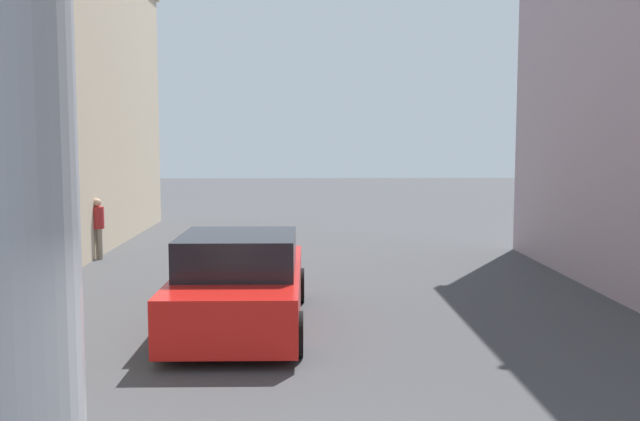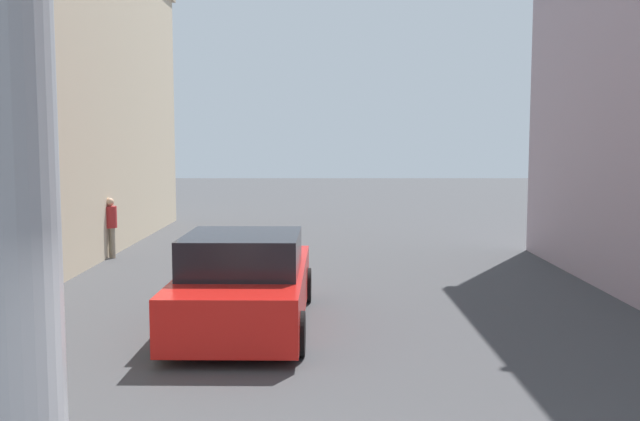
% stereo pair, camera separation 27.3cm
% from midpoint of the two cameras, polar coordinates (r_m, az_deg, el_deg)
% --- Properties ---
extents(ground_plane, '(87.90, 87.90, 0.00)m').
position_cam_midpoint_polar(ground_plane, '(14.17, 0.51, -6.72)').
color(ground_plane, '#424244').
extents(car_lead, '(2.12, 4.89, 1.56)m').
position_cam_midpoint_polar(car_lead, '(11.72, -5.53, -5.85)').
color(car_lead, black).
rests_on(car_lead, ground).
extents(palm_tree_mid_left, '(2.36, 2.33, 6.33)m').
position_cam_midpoint_polar(palm_tree_mid_left, '(14.82, -23.22, 9.27)').
color(palm_tree_mid_left, brown).
rests_on(palm_tree_mid_left, ground).
extents(palm_tree_mid_right, '(2.70, 2.78, 9.27)m').
position_cam_midpoint_polar(palm_tree_mid_right, '(16.48, 24.05, 14.88)').
color(palm_tree_mid_right, brown).
rests_on(palm_tree_mid_right, ground).
extents(pedestrian_far_left, '(0.48, 0.48, 1.56)m').
position_cam_midpoint_polar(pedestrian_far_left, '(19.15, -16.21, -0.97)').
color(pedestrian_far_left, gray).
rests_on(pedestrian_far_left, ground).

